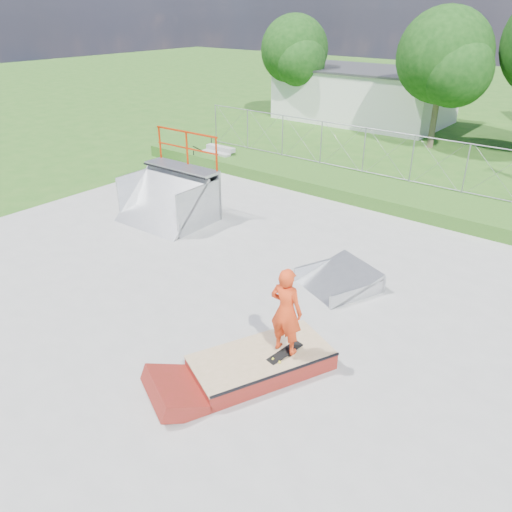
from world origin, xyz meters
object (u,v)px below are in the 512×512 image
(quarter_pipe, at_px, (164,181))
(flat_bank_ramp, at_px, (338,279))
(skater, at_px, (286,314))
(grind_box, at_px, (262,363))

(quarter_pipe, distance_m, flat_bank_ramp, 6.89)
(flat_bank_ramp, bearing_deg, quarter_pipe, -159.65)
(quarter_pipe, height_order, skater, quarter_pipe)
(quarter_pipe, bearing_deg, skater, -28.33)
(skater, bearing_deg, flat_bank_ramp, -83.08)
(quarter_pipe, relative_size, skater, 1.58)
(grind_box, relative_size, flat_bank_ramp, 1.74)
(flat_bank_ramp, height_order, skater, skater)
(flat_bank_ramp, distance_m, skater, 3.83)
(grind_box, bearing_deg, flat_bank_ramp, 121.95)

